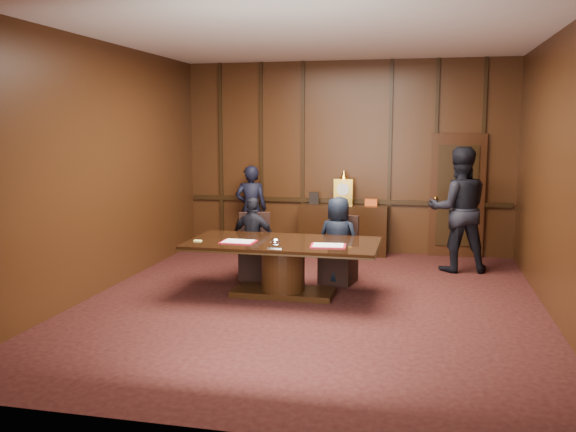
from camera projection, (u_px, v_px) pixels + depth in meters
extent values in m
plane|color=black|center=(311.00, 303.00, 8.07)|extent=(7.00, 7.00, 0.00)
plane|color=silver|center=(312.00, 31.00, 7.55)|extent=(7.00, 7.00, 0.00)
cube|color=black|center=(346.00, 158.00, 11.19)|extent=(6.00, 0.04, 3.50)
cube|color=black|center=(224.00, 207.00, 4.43)|extent=(6.00, 0.04, 3.50)
cube|color=black|center=(99.00, 168.00, 8.46)|extent=(0.04, 7.00, 3.50)
cube|color=black|center=(562.00, 176.00, 7.17)|extent=(0.04, 7.00, 3.50)
cube|color=black|center=(345.00, 201.00, 11.28)|extent=(5.90, 0.05, 0.08)
cube|color=black|center=(457.00, 196.00, 10.82)|extent=(0.95, 0.06, 2.20)
sphere|color=gold|center=(436.00, 198.00, 10.84)|extent=(0.08, 0.08, 0.08)
cube|color=black|center=(343.00, 229.00, 11.15)|extent=(1.60, 0.45, 0.90)
cube|color=black|center=(306.00, 250.00, 11.36)|extent=(0.12, 0.40, 0.06)
cube|color=black|center=(381.00, 254.00, 11.06)|extent=(0.12, 0.40, 0.06)
cube|color=gold|center=(344.00, 192.00, 11.05)|extent=(0.34, 0.18, 0.48)
cylinder|color=white|center=(343.00, 189.00, 10.94)|extent=(0.22, 0.03, 0.22)
cone|color=gold|center=(344.00, 174.00, 11.00)|extent=(0.14, 0.14, 0.16)
cube|color=black|center=(314.00, 198.00, 11.21)|extent=(0.18, 0.04, 0.22)
cube|color=#E8511B|center=(371.00, 202.00, 10.99)|extent=(0.22, 0.12, 0.12)
cube|color=black|center=(283.00, 292.00, 8.46)|extent=(1.40, 0.60, 0.08)
cylinder|color=black|center=(283.00, 268.00, 8.41)|extent=(0.60, 0.60, 0.62)
cube|color=black|center=(283.00, 245.00, 8.36)|extent=(2.62, 1.32, 0.02)
cube|color=black|center=(283.00, 244.00, 8.36)|extent=(2.60, 1.30, 0.06)
cube|color=#B41023|center=(238.00, 242.00, 8.29)|extent=(0.47, 0.34, 0.01)
cube|color=white|center=(238.00, 241.00, 8.29)|extent=(0.41, 0.29, 0.01)
cube|color=#B41023|center=(328.00, 246.00, 8.02)|extent=(0.49, 0.37, 0.01)
cube|color=white|center=(328.00, 245.00, 8.02)|extent=(0.42, 0.31, 0.01)
cube|color=white|center=(275.00, 247.00, 7.92)|extent=(0.20, 0.14, 0.01)
ellipsoid|color=white|center=(275.00, 243.00, 7.91)|extent=(0.13, 0.13, 0.10)
cube|color=#FFFB7C|center=(198.00, 241.00, 8.37)|extent=(0.10, 0.08, 0.01)
cube|color=black|center=(255.00, 263.00, 9.40)|extent=(0.58, 0.58, 0.46)
cube|color=black|center=(255.00, 230.00, 9.53)|extent=(0.48, 0.18, 0.55)
cylinder|color=black|center=(238.00, 273.00, 9.26)|extent=(0.04, 0.04, 0.23)
cylinder|color=black|center=(270.00, 268.00, 9.56)|extent=(0.04, 0.04, 0.23)
cube|color=black|center=(338.00, 267.00, 9.12)|extent=(0.57, 0.57, 0.46)
cube|color=black|center=(343.00, 233.00, 9.23)|extent=(0.48, 0.15, 0.55)
cylinder|color=black|center=(323.00, 277.00, 8.98)|extent=(0.04, 0.04, 0.23)
cylinder|color=black|center=(353.00, 273.00, 9.28)|extent=(0.04, 0.04, 0.23)
imported|color=black|center=(253.00, 238.00, 9.29)|extent=(0.78, 0.42, 1.26)
imported|color=black|center=(338.00, 240.00, 9.00)|extent=(0.71, 0.54, 1.30)
imported|color=black|center=(251.00, 209.00, 11.31)|extent=(0.65, 0.50, 1.61)
imported|color=black|center=(458.00, 209.00, 9.76)|extent=(1.09, 0.91, 2.01)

